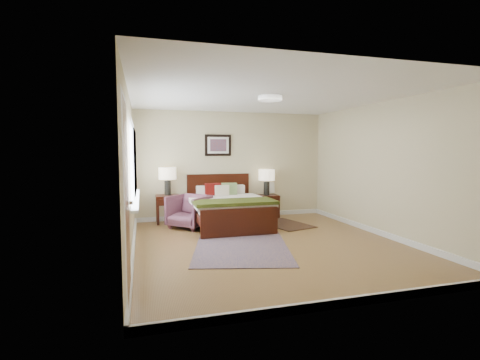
% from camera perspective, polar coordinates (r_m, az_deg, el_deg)
% --- Properties ---
extents(floor, '(5.00, 5.00, 0.00)m').
position_cam_1_polar(floor, '(6.07, 4.79, -10.40)').
color(floor, brown).
rests_on(floor, ground).
extents(back_wall, '(4.50, 0.04, 2.50)m').
position_cam_1_polar(back_wall, '(8.25, -1.27, 2.45)').
color(back_wall, '#C5B88E').
rests_on(back_wall, ground).
extents(front_wall, '(4.50, 0.04, 2.50)m').
position_cam_1_polar(front_wall, '(3.65, 18.90, -0.83)').
color(front_wall, '#C5B88E').
rests_on(front_wall, ground).
extents(left_wall, '(0.04, 5.00, 2.50)m').
position_cam_1_polar(left_wall, '(5.49, -17.65, 1.02)').
color(left_wall, '#C5B88E').
rests_on(left_wall, ground).
extents(right_wall, '(0.04, 5.00, 2.50)m').
position_cam_1_polar(right_wall, '(6.99, 22.42, 1.65)').
color(right_wall, '#C5B88E').
rests_on(right_wall, ground).
extents(ceiling, '(4.50, 5.00, 0.02)m').
position_cam_1_polar(ceiling, '(5.93, 4.97, 13.61)').
color(ceiling, white).
rests_on(ceiling, back_wall).
extents(window, '(0.11, 2.72, 1.32)m').
position_cam_1_polar(window, '(6.19, -16.98, 2.61)').
color(window, silver).
rests_on(window, left_wall).
extents(door, '(0.06, 1.00, 2.18)m').
position_cam_1_polar(door, '(3.77, -18.10, -3.36)').
color(door, silver).
rests_on(door, ground).
extents(ceil_fixture, '(0.44, 0.44, 0.08)m').
position_cam_1_polar(ceil_fixture, '(5.92, 4.97, 13.28)').
color(ceil_fixture, white).
rests_on(ceil_fixture, ceiling).
extents(bed, '(1.59, 1.92, 1.03)m').
position_cam_1_polar(bed, '(7.33, -2.06, -3.92)').
color(bed, '#371408').
rests_on(bed, ground).
extents(wall_art, '(0.62, 0.05, 0.50)m').
position_cam_1_polar(wall_art, '(8.14, -3.62, 5.71)').
color(wall_art, black).
rests_on(wall_art, back_wall).
extents(nightstand_left, '(0.52, 0.46, 0.61)m').
position_cam_1_polar(nightstand_left, '(7.83, -11.74, -3.37)').
color(nightstand_left, '#371408').
rests_on(nightstand_left, ground).
extents(nightstand_right, '(0.54, 0.41, 0.54)m').
position_cam_1_polar(nightstand_right, '(8.34, 4.40, -3.86)').
color(nightstand_right, '#371408').
rests_on(nightstand_right, ground).
extents(lamp_left, '(0.38, 0.38, 0.61)m').
position_cam_1_polar(lamp_left, '(7.79, -11.82, 0.75)').
color(lamp_left, black).
rests_on(lamp_left, nightstand_left).
extents(lamp_right, '(0.38, 0.38, 0.61)m').
position_cam_1_polar(lamp_right, '(8.28, 4.40, 0.54)').
color(lamp_right, black).
rests_on(lamp_right, nightstand_right).
extents(armchair, '(1.04, 1.04, 0.68)m').
position_cam_1_polar(armchair, '(7.30, -8.35, -5.11)').
color(armchair, brown).
rests_on(armchair, ground).
extents(rug_persian, '(1.98, 2.43, 0.01)m').
position_cam_1_polar(rug_persian, '(5.85, 0.26, -10.91)').
color(rug_persian, '#0E1646').
rests_on(rug_persian, ground).
extents(rug_navy, '(1.06, 1.33, 0.01)m').
position_cam_1_polar(rug_navy, '(7.64, 7.50, -7.20)').
color(rug_navy, black).
rests_on(rug_navy, ground).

